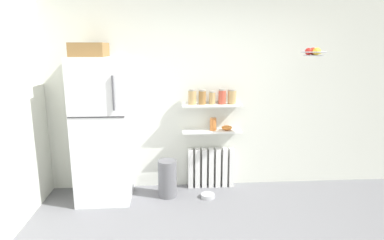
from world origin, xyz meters
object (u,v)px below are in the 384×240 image
at_px(vase, 213,124).
at_px(trash_bin, 167,178).
at_px(storage_jar_4, 232,97).
at_px(storage_jar_2, 212,98).
at_px(hanging_fruit_basket, 314,52).
at_px(refrigerator, 102,127).
at_px(radiator, 211,168).
at_px(pet_food_bowl, 208,196).
at_px(shelf_bowl, 227,128).
at_px(storage_jar_3, 222,97).
at_px(storage_jar_1, 202,97).
at_px(storage_jar_0, 192,97).

relative_size(vase, trash_bin, 0.35).
xyz_separation_m(storage_jar_4, vase, (-0.25, -0.00, -0.38)).
distance_m(storage_jar_2, hanging_fruit_basket, 1.38).
bearing_deg(trash_bin, refrigerator, 178.32).
relative_size(radiator, vase, 3.76).
relative_size(refrigerator, storage_jar_4, 10.05).
bearing_deg(radiator, pet_food_bowl, -103.35).
bearing_deg(shelf_bowl, refrigerator, -172.53).
height_order(radiator, storage_jar_3, storage_jar_3).
xyz_separation_m(storage_jar_2, trash_bin, (-0.62, -0.24, -1.04)).
bearing_deg(storage_jar_1, storage_jar_2, -0.00).
relative_size(storage_jar_0, trash_bin, 0.41).
height_order(storage_jar_0, trash_bin, storage_jar_0).
distance_m(storage_jar_0, storage_jar_2, 0.27).
distance_m(storage_jar_1, trash_bin, 1.18).
bearing_deg(storage_jar_0, storage_jar_3, 0.00).
height_order(storage_jar_2, storage_jar_3, storage_jar_3).
distance_m(storage_jar_1, pet_food_bowl, 1.32).
bearing_deg(shelf_bowl, storage_jar_1, -180.00).
bearing_deg(refrigerator, storage_jar_0, 10.48).
bearing_deg(vase, storage_jar_2, -180.00).
bearing_deg(storage_jar_1, pet_food_bowl, -81.65).
bearing_deg(storage_jar_0, refrigerator, -169.52).
xyz_separation_m(radiator, storage_jar_0, (-0.27, -0.03, 1.02)).
xyz_separation_m(storage_jar_0, shelf_bowl, (0.48, -0.00, -0.43)).
bearing_deg(storage_jar_4, refrigerator, -172.78).
xyz_separation_m(storage_jar_0, hanging_fruit_basket, (1.42, -0.46, 0.59)).
xyz_separation_m(radiator, shelf_bowl, (0.21, -0.03, 0.59)).
distance_m(shelf_bowl, hanging_fruit_basket, 1.46).
relative_size(storage_jar_0, shelf_bowl, 1.41).
distance_m(storage_jar_0, vase, 0.47).
xyz_separation_m(storage_jar_1, storage_jar_3, (0.27, 0.00, 0.00)).
bearing_deg(storage_jar_4, storage_jar_3, -180.00).
height_order(storage_jar_4, pet_food_bowl, storage_jar_4).
bearing_deg(pet_food_bowl, storage_jar_3, 56.38).
height_order(storage_jar_2, storage_jar_4, storage_jar_4).
bearing_deg(shelf_bowl, trash_bin, -163.88).
relative_size(refrigerator, vase, 11.57).
height_order(storage_jar_4, trash_bin, storage_jar_4).
distance_m(storage_jar_3, hanging_fruit_basket, 1.26).
height_order(vase, shelf_bowl, vase).
bearing_deg(hanging_fruit_basket, trash_bin, 172.95).
distance_m(shelf_bowl, pet_food_bowl, 0.95).
height_order(storage_jar_2, pet_food_bowl, storage_jar_2).
bearing_deg(storage_jar_2, storage_jar_0, 180.00).
distance_m(storage_jar_0, storage_jar_3, 0.40).
bearing_deg(storage_jar_3, trash_bin, -162.35).
relative_size(storage_jar_1, pet_food_bowl, 1.09).
height_order(refrigerator, hanging_fruit_basket, refrigerator).
bearing_deg(trash_bin, storage_jar_2, 21.17).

